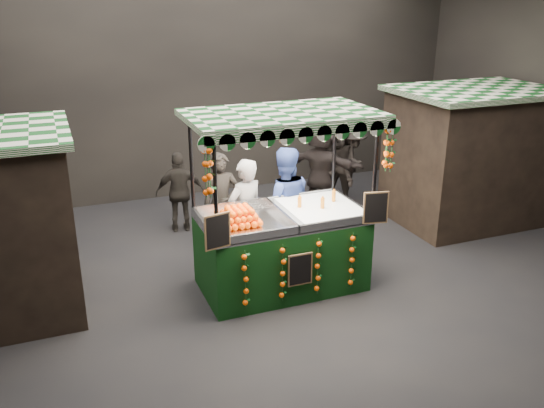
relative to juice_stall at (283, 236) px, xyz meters
name	(u,v)px	position (x,y,z in m)	size (l,w,h in m)	color
ground	(293,290)	(0.09, -0.17, -0.84)	(12.00, 12.00, 0.00)	black
market_hall	(296,64)	(0.09, -0.17, 2.54)	(12.10, 10.10, 5.05)	black
neighbour_stall_right	(470,155)	(4.49, 1.33, 0.46)	(3.00, 2.20, 2.60)	black
juice_stall	(283,236)	(0.00, 0.00, 0.00)	(2.80, 1.65, 2.72)	black
vendor_grey	(245,215)	(-0.31, 0.84, 0.08)	(0.79, 0.65, 1.86)	gray
vendor_blue	(284,205)	(0.39, 0.91, 0.14)	(1.09, 0.93, 1.96)	navy
shopper_0	(222,203)	(-0.47, 1.63, 0.04)	(0.70, 0.52, 1.76)	black
shopper_1	(341,166)	(2.44, 2.76, 0.06)	(1.12, 1.10, 1.82)	black
shopper_2	(180,192)	(-0.93, 2.79, -0.08)	(0.95, 0.51, 1.54)	black
shopper_3	(351,165)	(2.78, 2.94, 0.00)	(1.13, 1.26, 1.70)	black
shopper_5	(321,167)	(2.01, 2.81, 0.08)	(1.53, 1.66, 1.85)	#2D2625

